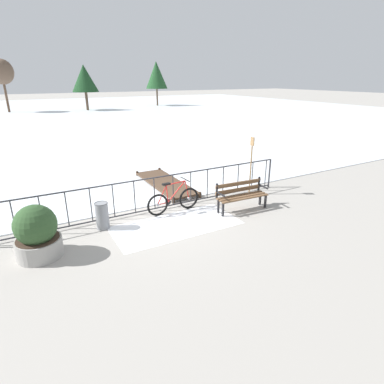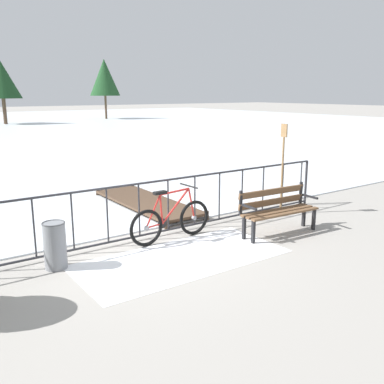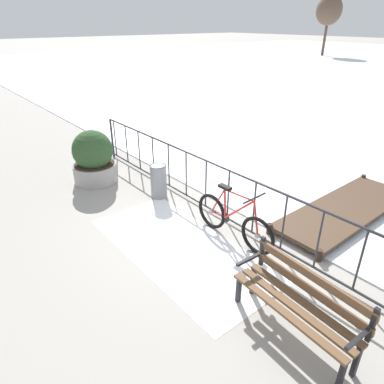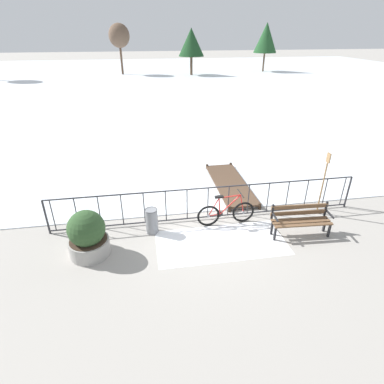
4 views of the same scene
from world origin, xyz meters
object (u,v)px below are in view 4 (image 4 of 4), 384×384
object	(u,v)px
planter_with_shrub	(88,235)
trash_bin	(152,221)
park_bench	(301,218)
bicycle_near_railing	(226,213)
oar_upright	(324,180)

from	to	relation	value
planter_with_shrub	trash_bin	world-z (taller)	planter_with_shrub
trash_bin	park_bench	bearing A→B (deg)	-10.49
bicycle_near_railing	planter_with_shrub	bearing A→B (deg)	-168.32
park_bench	trash_bin	distance (m)	4.08
planter_with_shrub	bicycle_near_railing	bearing A→B (deg)	11.68
planter_with_shrub	trash_bin	distance (m)	1.76
park_bench	planter_with_shrub	xyz separation A→B (m)	(-5.60, 0.04, 0.06)
oar_upright	trash_bin	bearing A→B (deg)	-178.22
park_bench	oar_upright	xyz separation A→B (m)	(1.07, 0.90, 0.63)
bicycle_near_railing	oar_upright	distance (m)	3.04
trash_bin	oar_upright	xyz separation A→B (m)	(5.07, 0.16, 0.76)
planter_with_shrub	trash_bin	size ratio (longest dim) A/B	1.68
planter_with_shrub	oar_upright	world-z (taller)	oar_upright
park_bench	trash_bin	xyz separation A→B (m)	(-4.01, 0.74, -0.14)
park_bench	trash_bin	world-z (taller)	park_bench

